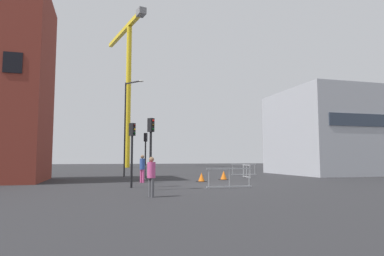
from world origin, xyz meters
TOP-DOWN VIEW (x-y plane):
  - ground at (0.00, 0.00)m, footprint 160.00×160.00m
  - office_block at (17.30, 10.37)m, footprint 12.88×10.21m
  - construction_crane at (-2.44, 40.73)m, footprint 5.54×19.21m
  - streetlamp_tall at (-4.56, 10.98)m, footprint 1.49×1.70m
  - traffic_light_far at (-5.06, -0.19)m, footprint 0.37×0.37m
  - traffic_light_crosswalk at (-3.20, 8.63)m, footprint 0.33×0.39m
  - traffic_light_median at (-4.27, -1.92)m, footprint 0.36×0.38m
  - pedestrian_walking at (-4.05, 3.47)m, footprint 0.34×0.34m
  - pedestrian_waiting at (-4.67, -4.94)m, footprint 0.34×0.34m
  - safety_barrier_right_run at (6.24, 10.33)m, footprint 2.38×0.31m
  - safety_barrier_mid_span at (4.82, 6.57)m, footprint 0.24×1.88m
  - safety_barrier_rear at (-3.60, 6.04)m, footprint 0.20×2.04m
  - safety_barrier_front at (-0.06, -2.00)m, footprint 2.59×0.15m
  - traffic_cone_by_barrier at (2.22, 4.94)m, footprint 0.66×0.66m
  - traffic_cone_on_verge at (0.01, 3.38)m, footprint 0.61×0.61m

SIDE VIEW (x-z plane):
  - ground at x=0.00m, z-range 0.00..0.00m
  - traffic_cone_on_verge at x=0.01m, z-range -0.02..0.59m
  - traffic_cone_by_barrier at x=2.22m, z-range -0.02..0.64m
  - safety_barrier_mid_span at x=4.82m, z-range 0.02..1.10m
  - safety_barrier_rear at x=-3.60m, z-range 0.02..1.10m
  - safety_barrier_right_run at x=6.24m, z-range 0.02..1.10m
  - safety_barrier_front at x=-0.06m, z-range 0.02..1.10m
  - pedestrian_waiting at x=-4.67m, z-range 0.13..1.79m
  - pedestrian_walking at x=-4.05m, z-range 0.16..1.98m
  - traffic_light_far at x=-5.06m, z-range 0.63..4.18m
  - traffic_light_median at x=-4.27m, z-range 0.65..4.29m
  - traffic_light_crosswalk at x=-3.20m, z-range 0.65..4.32m
  - office_block at x=17.30m, z-range 0.00..8.36m
  - streetlamp_tall at x=-4.56m, z-range 0.74..9.10m
  - construction_crane at x=-2.44m, z-range 4.22..30.23m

